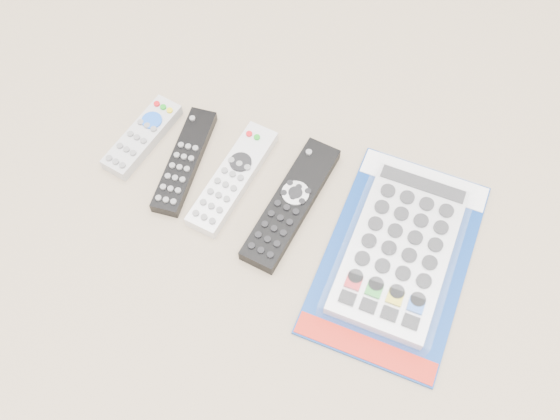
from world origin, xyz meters
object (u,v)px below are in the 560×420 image
(remote_silver_dvd, at_px, (233,178))
(jumbo_remote_packaged, at_px, (400,249))
(remote_large_black, at_px, (291,204))
(remote_small_grey, at_px, (142,137))
(remote_slim_black, at_px, (185,161))

(remote_silver_dvd, distance_m, jumbo_remote_packaged, 0.25)
(remote_large_black, bearing_deg, jumbo_remote_packaged, 0.84)
(remote_silver_dvd, xyz_separation_m, remote_large_black, (0.09, -0.01, 0.00))
(remote_large_black, height_order, jumbo_remote_packaged, jumbo_remote_packaged)
(remote_small_grey, xyz_separation_m, remote_silver_dvd, (0.15, -0.02, -0.00))
(remote_small_grey, relative_size, remote_large_black, 0.69)
(remote_silver_dvd, relative_size, remote_large_black, 0.89)
(remote_silver_dvd, bearing_deg, jumbo_remote_packaged, 0.71)
(remote_slim_black, xyz_separation_m, remote_silver_dvd, (0.07, -0.00, 0.00))
(jumbo_remote_packaged, bearing_deg, remote_small_grey, 174.98)
(remote_slim_black, height_order, remote_large_black, remote_large_black)
(remote_large_black, distance_m, jumbo_remote_packaged, 0.16)
(remote_slim_black, xyz_separation_m, jumbo_remote_packaged, (0.32, -0.04, 0.01))
(remote_large_black, bearing_deg, remote_small_grey, -179.44)
(remote_small_grey, height_order, remote_large_black, remote_large_black)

